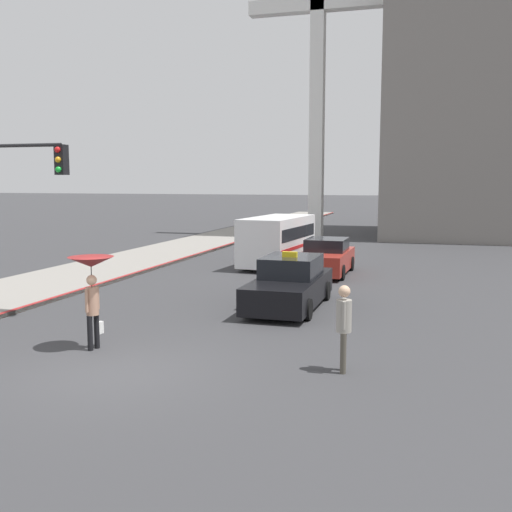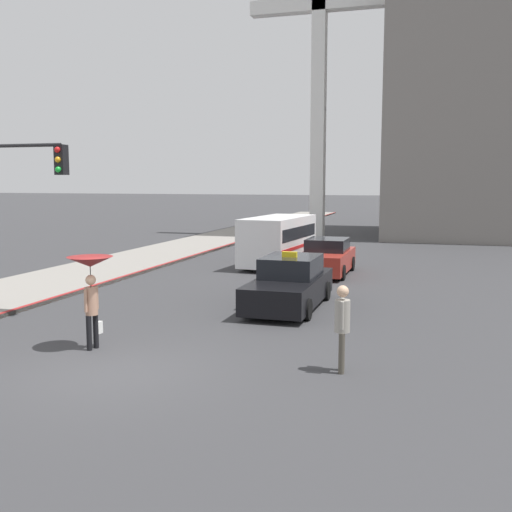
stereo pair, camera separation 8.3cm
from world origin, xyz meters
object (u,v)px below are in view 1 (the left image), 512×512
Objects in this scene: pedestrian_with_umbrella at (92,275)px; monument_cross at (318,55)px; ambulance_van at (277,239)px; sedan_red at (326,258)px; pedestrian_man at (344,321)px; taxi at (290,284)px; traffic_light at (16,192)px.

monument_cross is at bearing 11.34° from pedestrian_with_umbrella.
ambulance_van is 0.24× the size of monument_cross.
sedan_red is at bearing -3.63° from pedestrian_with_umbrella.
sedan_red is 12.72m from pedestrian_man.
monument_cross is (-1.11, 14.64, 10.80)m from ambulance_van.
taxi is at bearing 111.96° from ambulance_van.
pedestrian_with_umbrella is 1.21× the size of pedestrian_man.
monument_cross is (-3.69, 23.04, 11.33)m from taxi.
monument_cross is at bearing -80.91° from taxi.
pedestrian_man is at bearing -14.29° from traffic_light.
ambulance_van is at bearing -72.93° from taxi.
pedestrian_man is (5.66, -0.00, -0.66)m from pedestrian_with_umbrella.
taxi is 0.22× the size of monument_cross.
sedan_red is (-0.09, 6.75, -0.03)m from taxi.
sedan_red is at bearing -175.67° from pedestrian_man.
pedestrian_with_umbrella is at bearing -32.40° from traffic_light.
ambulance_van is (-2.48, 1.65, 0.56)m from sedan_red.
pedestrian_man reaches higher than taxi.
ambulance_van is at bearing -33.60° from sedan_red.
taxi is 6.75m from sedan_red.
pedestrian_with_umbrella is (-0.62, -14.11, 0.48)m from ambulance_van.
ambulance_van reaches higher than pedestrian_with_umbrella.
traffic_light is at bearing 74.24° from ambulance_van.
monument_cross reaches higher than taxi.
pedestrian_with_umbrella is at bearing 60.70° from taxi.
monument_cross reaches higher than pedestrian_with_umbrella.
sedan_red is 2.00× the size of pedestrian_with_umbrella.
traffic_light reaches higher than pedestrian_man.
taxi is 8.23m from traffic_light.
sedan_red is at bearing 55.55° from traffic_light.
sedan_red is 0.20× the size of monument_cross.
traffic_light is at bearing -97.15° from monument_cross.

